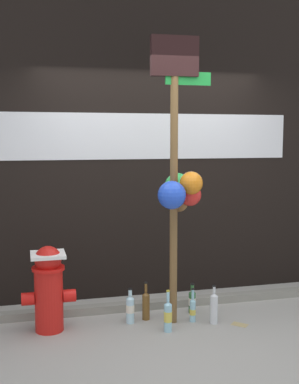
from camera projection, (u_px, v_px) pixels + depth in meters
name	position (u px, v px, depth m)	size (l,w,h in m)	color
ground_plane	(187.00, 340.00, 4.24)	(14.00, 14.00, 0.00)	#9E9B93
building_wall	(148.00, 123.00, 5.37)	(10.00, 0.21, 3.85)	black
curb_strip	(161.00, 304.00, 5.05)	(8.00, 0.12, 0.08)	gray
memorial_post	(179.00, 172.00, 4.50)	(0.57, 0.61, 2.68)	brown
fire_hydrant	(49.00, 287.00, 4.41)	(0.49, 0.31, 0.79)	red
bottle_0	(214.00, 308.00, 4.61)	(0.07, 0.07, 0.37)	silver
bottle_1	(192.00, 301.00, 4.89)	(0.07, 0.07, 0.30)	#337038
bottle_2	(193.00, 309.00, 4.66)	(0.06, 0.06, 0.33)	#93CCE0
bottle_3	(168.00, 316.00, 4.41)	(0.07, 0.07, 0.39)	#93CCE0
bottle_4	(146.00, 305.00, 4.71)	(0.07, 0.07, 0.37)	brown
bottle_5	(130.00, 308.00, 4.62)	(0.08, 0.08, 0.34)	#B2DBEA
litter_0	(43.00, 319.00, 4.72)	(0.06, 0.10, 0.01)	#8C99B2
litter_1	(240.00, 324.00, 4.59)	(0.15, 0.09, 0.01)	tan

